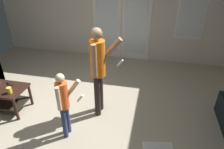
% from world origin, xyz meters
% --- Properties ---
extents(ground_plane, '(6.28, 5.58, 0.02)m').
position_xyz_m(ground_plane, '(0.00, 0.00, -0.01)').
color(ground_plane, tan).
extents(wall_back_with_doors, '(6.28, 0.09, 2.84)m').
position_xyz_m(wall_back_with_doors, '(0.08, 2.76, 1.37)').
color(wall_back_with_doors, beige).
rests_on(wall_back_with_doors, ground_plane).
extents(coffee_table, '(0.88, 0.51, 0.47)m').
position_xyz_m(coffee_table, '(-1.33, -0.04, 0.34)').
color(coffee_table, black).
rests_on(coffee_table, ground_plane).
extents(person_adult, '(0.52, 0.42, 1.57)m').
position_xyz_m(person_adult, '(0.41, 0.27, 0.94)').
color(person_adult, black).
rests_on(person_adult, ground_plane).
extents(person_child, '(0.36, 0.30, 1.10)m').
position_xyz_m(person_child, '(0.06, -0.39, 0.66)').
color(person_child, navy).
rests_on(person_child, ground_plane).
extents(loose_keyboard, '(0.46, 0.21, 0.02)m').
position_xyz_m(loose_keyboard, '(1.47, -0.33, 0.01)').
color(loose_keyboard, white).
rests_on(loose_keyboard, ground_plane).
extents(cup_near_edge, '(0.08, 0.08, 0.11)m').
position_xyz_m(cup_near_edge, '(-1.05, -0.15, 0.52)').
color(cup_near_edge, gold).
rests_on(cup_near_edge, coffee_table).
extents(tv_remote_black, '(0.17, 0.14, 0.02)m').
position_xyz_m(tv_remote_black, '(-1.24, 0.10, 0.48)').
color(tv_remote_black, black).
rests_on(tv_remote_black, coffee_table).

